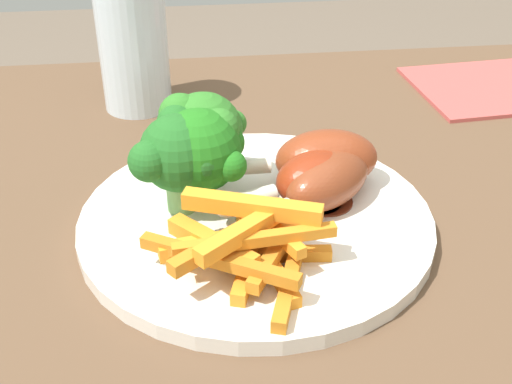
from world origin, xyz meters
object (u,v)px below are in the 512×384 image
(carrot_fries_pile, at_px, (248,243))
(broccoli_floret_back, at_px, (198,151))
(dining_table, at_px, (346,333))
(chicken_drumstick_near, at_px, (310,181))
(chicken_drumstick_extra, at_px, (323,183))
(water_glass, at_px, (133,44))
(dinner_plate, at_px, (256,221))
(broccoli_floret_front, at_px, (178,151))
(broccoli_floret_middle, at_px, (202,131))
(chicken_drumstick_far, at_px, (320,160))

(carrot_fries_pile, bearing_deg, broccoli_floret_back, 109.78)
(dining_table, xyz_separation_m, chicken_drumstick_near, (-0.04, 0.01, 0.15))
(chicken_drumstick_extra, distance_m, water_glass, 0.27)
(chicken_drumstick_extra, bearing_deg, broccoli_floret_back, 173.22)
(chicken_drumstick_near, bearing_deg, dinner_plate, -165.94)
(broccoli_floret_front, distance_m, broccoli_floret_middle, 0.03)
(dinner_plate, xyz_separation_m, carrot_fries_pile, (-0.01, -0.06, 0.02))
(carrot_fries_pile, distance_m, water_glass, 0.30)
(broccoli_floret_back, xyz_separation_m, water_glass, (-0.05, 0.21, 0.01))
(chicken_drumstick_far, xyz_separation_m, water_glass, (-0.15, 0.19, 0.03))
(dinner_plate, height_order, broccoli_floret_middle, broccoli_floret_middle)
(dining_table, distance_m, water_glass, 0.34)
(carrot_fries_pile, height_order, water_glass, water_glass)
(broccoli_floret_back, relative_size, chicken_drumstick_near, 0.66)
(carrot_fries_pile, bearing_deg, chicken_drumstick_extra, 45.79)
(broccoli_floret_back, distance_m, chicken_drumstick_extra, 0.10)
(dinner_plate, bearing_deg, chicken_drumstick_extra, 7.70)
(chicken_drumstick_extra, bearing_deg, broccoli_floret_front, 174.81)
(dining_table, bearing_deg, water_glass, 126.84)
(broccoli_floret_middle, height_order, chicken_drumstick_extra, broccoli_floret_middle)
(dinner_plate, relative_size, chicken_drumstick_far, 1.92)
(dining_table, height_order, broccoli_floret_front, broccoli_floret_front)
(chicken_drumstick_near, bearing_deg, broccoli_floret_middle, 155.81)
(dinner_plate, bearing_deg, broccoli_floret_middle, 128.47)
(dining_table, xyz_separation_m, chicken_drumstick_extra, (-0.03, 0.01, 0.15))
(carrot_fries_pile, bearing_deg, chicken_drumstick_far, 54.67)
(broccoli_floret_front, distance_m, chicken_drumstick_far, 0.11)
(broccoli_floret_front, height_order, chicken_drumstick_near, broccoli_floret_front)
(dinner_plate, relative_size, chicken_drumstick_extra, 2.26)
(chicken_drumstick_far, bearing_deg, dinner_plate, -146.34)
(dinner_plate, distance_m, chicken_drumstick_extra, 0.06)
(broccoli_floret_back, bearing_deg, chicken_drumstick_near, -5.10)
(broccoli_floret_front, distance_m, carrot_fries_pile, 0.09)
(chicken_drumstick_extra, bearing_deg, water_glass, 122.94)
(dinner_plate, xyz_separation_m, chicken_drumstick_far, (0.05, 0.04, 0.03))
(broccoli_floret_middle, height_order, water_glass, water_glass)
(broccoli_floret_middle, xyz_separation_m, chicken_drumstick_extra, (0.09, -0.04, -0.03))
(chicken_drumstick_near, bearing_deg, broccoli_floret_front, 176.40)
(dining_table, relative_size, chicken_drumstick_extra, 8.41)
(dining_table, height_order, dinner_plate, dinner_plate)
(dining_table, bearing_deg, chicken_drumstick_far, 123.34)
(broccoli_floret_front, height_order, chicken_drumstick_far, broccoli_floret_front)
(dining_table, bearing_deg, carrot_fries_pile, -146.93)
(chicken_drumstick_near, bearing_deg, water_glass, 121.62)
(dining_table, distance_m, broccoli_floret_middle, 0.22)
(chicken_drumstick_near, bearing_deg, chicken_drumstick_far, 63.27)
(broccoli_floret_front, bearing_deg, broccoli_floret_middle, 57.10)
(broccoli_floret_front, xyz_separation_m, chicken_drumstick_near, (0.10, -0.01, -0.03))
(dining_table, bearing_deg, broccoli_floret_front, 173.23)
(broccoli_floret_front, distance_m, chicken_drumstick_near, 0.10)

